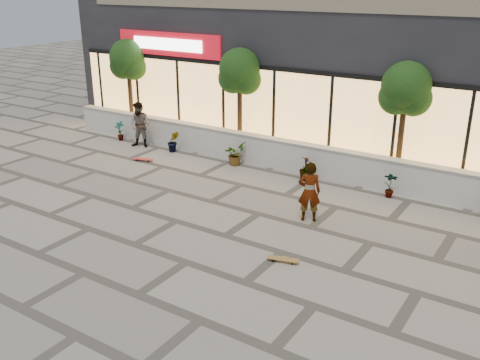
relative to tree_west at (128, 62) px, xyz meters
The scene contains 15 objects.
ground 12.21m from the tree_west, 40.55° to the right, with size 80.00×80.00×0.00m, color #9D9788.
planter_wall 9.36m from the tree_west, ahead, with size 22.00×0.42×1.04m.
retail_building 10.27m from the tree_west, 28.00° to the left, with size 24.00×9.17×8.50m.
shrub_a 2.91m from the tree_west, 68.20° to the right, with size 0.43×0.29×0.81m, color #113611.
shrub_b 4.37m from the tree_west, 20.75° to the right, with size 0.45×0.36×0.81m, color #113611.
shrub_c 6.74m from the tree_west, 11.58° to the right, with size 0.73×0.63×0.81m, color #113611.
shrub_d 9.35m from the tree_west, ahead, with size 0.45×0.45×0.81m, color #113611.
shrub_e 12.05m from the tree_west, ahead, with size 0.43×0.29×0.81m, color #113611.
tree_west is the anchor object (origin of this frame).
tree_midwest 5.50m from the tree_west, ahead, with size 1.60×1.50×3.92m.
tree_mideast 11.50m from the tree_west, ahead, with size 1.60×1.50×3.92m.
skater_center 11.32m from the tree_west, 21.35° to the right, with size 0.61×0.40×1.68m, color silver.
skater_left 3.16m from the tree_west, 38.36° to the right, with size 0.86×0.67×1.78m, color #8D7E5B.
skateboard_center 12.99m from the tree_west, 30.66° to the right, with size 0.77×0.38×0.09m.
skateboard_left 5.05m from the tree_west, 41.48° to the right, with size 0.76×0.42×0.09m.
Camera 1 is at (7.03, -8.53, 6.20)m, focal length 40.00 mm.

